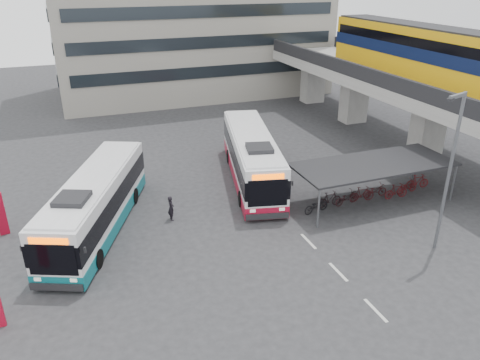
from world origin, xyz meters
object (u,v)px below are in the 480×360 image
object	(u,v)px
bus_teal	(96,203)
lamp_post	(450,165)
pedestrian	(171,208)
bus_main	(252,158)

from	to	relation	value
bus_teal	lamp_post	distance (m)	18.51
bus_teal	lamp_post	size ratio (longest dim) A/B	1.41
bus_teal	lamp_post	world-z (taller)	lamp_post
pedestrian	lamp_post	bearing A→B (deg)	-126.99
pedestrian	lamp_post	xyz separation A→B (m)	(12.18, -7.92, 3.98)
bus_teal	pedestrian	xyz separation A→B (m)	(4.06, -0.41, -0.85)
bus_main	pedestrian	world-z (taller)	bus_main
lamp_post	pedestrian	bearing A→B (deg)	130.27
pedestrian	lamp_post	size ratio (longest dim) A/B	0.18
pedestrian	lamp_post	world-z (taller)	lamp_post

